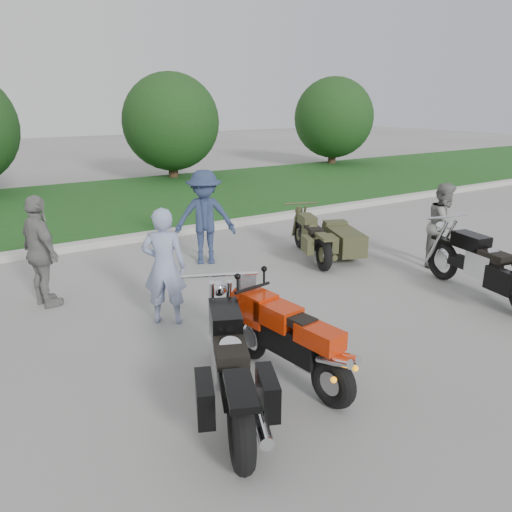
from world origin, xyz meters
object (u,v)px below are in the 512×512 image
person_denim (205,218)px  person_back (41,252)px  sportbike_red (291,339)px  cruiser_left (231,369)px  cruiser_sidecar (331,240)px  person_grey (443,225)px  cruiser_right (489,270)px  person_stripe (164,267)px

person_denim → person_back: bearing=-142.8°
sportbike_red → cruiser_left: (-0.84, -0.15, -0.03)m
sportbike_red → cruiser_sidecar: bearing=36.0°
cruiser_sidecar → person_back: (-5.19, 0.56, 0.47)m
sportbike_red → person_grey: size_ratio=1.20×
cruiser_right → person_back: person_back is taller
cruiser_right → person_back: bearing=160.2°
person_stripe → person_grey: (5.37, -0.43, -0.04)m
person_stripe → person_grey: bearing=-151.5°
cruiser_right → person_denim: 4.96m
cruiser_left → person_grey: person_grey is taller
cruiser_left → cruiser_sidecar: size_ratio=1.16×
person_denim → person_back: (-3.01, -0.55, -0.04)m
person_grey → person_back: bearing=141.0°
cruiser_left → person_stripe: size_ratio=1.42×
cruiser_sidecar → person_stripe: bearing=-144.9°
cruiser_left → person_back: 4.05m
person_back → cruiser_right: bearing=-134.2°
person_stripe → person_denim: size_ratio=0.93×
sportbike_red → person_denim: bearing=67.2°
cruiser_right → person_denim: (-2.87, 4.03, 0.40)m
cruiser_sidecar → person_grey: bearing=-23.1°
cruiser_left → cruiser_sidecar: (4.19, 3.35, -0.11)m
cruiser_right → cruiser_sidecar: size_ratio=1.22×
cruiser_sidecar → cruiser_right: bearing=-56.1°
person_stripe → cruiser_left: bearing=115.7°
person_denim → sportbike_red: bearing=-78.3°
cruiser_sidecar → person_stripe: 4.03m
person_denim → person_back: size_ratio=1.05×
cruiser_right → cruiser_sidecar: cruiser_right is taller
sportbike_red → person_grey: 5.15m
cruiser_right → cruiser_sidecar: 3.00m
cruiser_sidecar → sportbike_red: bearing=-115.6°
cruiser_sidecar → person_grey: size_ratio=1.29×
cruiser_right → cruiser_left: bearing=-164.2°
cruiser_sidecar → cruiser_left: bearing=-120.6°
sportbike_red → cruiser_right: cruiser_right is taller
cruiser_right → person_stripe: (-4.56, 1.93, 0.34)m
sportbike_red → person_back: bearing=108.5°
cruiser_sidecar → person_grey: 2.10m
cruiser_left → sportbike_red: bearing=33.7°
person_grey → person_denim: size_ratio=0.88×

